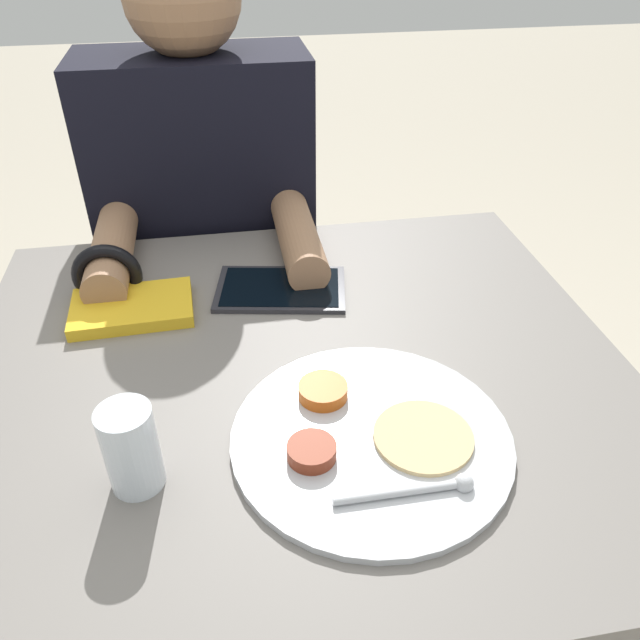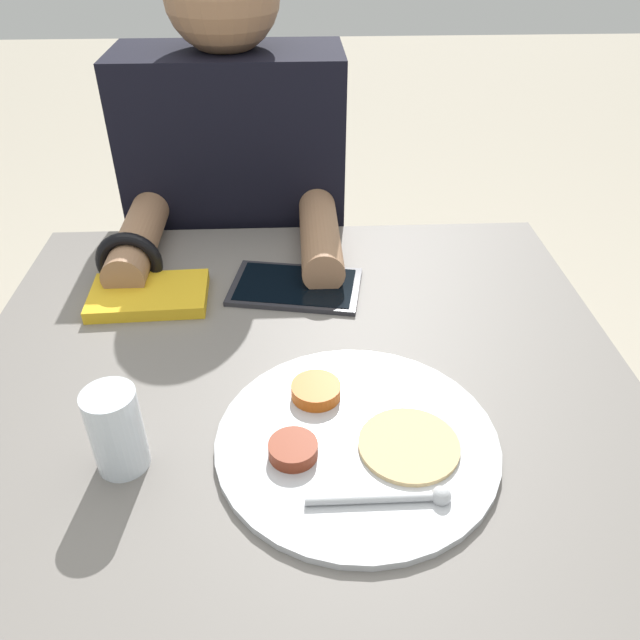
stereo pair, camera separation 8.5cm
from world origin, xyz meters
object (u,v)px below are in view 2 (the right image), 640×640
(tablet_device, at_px, (295,287))
(red_notebook, at_px, (147,296))
(drinking_glass, at_px, (113,430))
(person_diner, at_px, (243,272))
(thali_tray, at_px, (353,440))

(tablet_device, bearing_deg, red_notebook, -174.26)
(red_notebook, xyz_separation_m, drinking_glass, (0.03, -0.34, 0.05))
(tablet_device, relative_size, person_diner, 0.18)
(thali_tray, distance_m, drinking_glass, 0.28)
(drinking_glass, bearing_deg, red_notebook, 95.12)
(red_notebook, bearing_deg, drinking_glass, -84.88)
(thali_tray, relative_size, drinking_glass, 3.16)
(tablet_device, bearing_deg, person_diner, 109.31)
(tablet_device, height_order, drinking_glass, drinking_glass)
(red_notebook, bearing_deg, person_diner, 71.46)
(red_notebook, relative_size, tablet_device, 0.82)
(thali_tray, distance_m, tablet_device, 0.35)
(thali_tray, distance_m, person_diner, 0.73)
(thali_tray, bearing_deg, drinking_glass, -176.32)
(person_diner, bearing_deg, thali_tray, -75.11)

